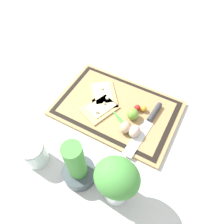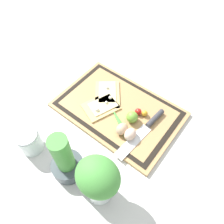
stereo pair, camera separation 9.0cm
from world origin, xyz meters
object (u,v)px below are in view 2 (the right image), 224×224
at_px(lime, 132,117).
at_px(herb_pot, 66,161).
at_px(sauce_jar, 30,142).
at_px(knife, 149,125).
at_px(herb_glass, 98,180).
at_px(egg_pink, 130,134).
at_px(cherry_tomato_yellow, 145,113).
at_px(pizza_slice_far, 101,106).
at_px(egg_brown, 122,129).
at_px(cherry_tomato_red, 138,112).
at_px(pizza_slice_near, 107,94).

distance_m(lime, herb_pot, 0.31).
height_order(herb_pot, sauce_jar, herb_pot).
bearing_deg(knife, herb_glass, 91.90).
height_order(egg_pink, cherry_tomato_yellow, egg_pink).
relative_size(pizza_slice_far, sauce_jar, 1.77).
distance_m(egg_brown, egg_pink, 0.04).
height_order(egg_brown, cherry_tomato_yellow, egg_brown).
bearing_deg(pizza_slice_far, cherry_tomato_red, -154.33).
xyz_separation_m(knife, cherry_tomato_yellow, (0.04, -0.04, 0.00)).
relative_size(pizza_slice_far, herb_glass, 0.80).
bearing_deg(egg_brown, herb_glass, 109.15).
bearing_deg(lime, pizza_slice_far, 10.17).
bearing_deg(cherry_tomato_yellow, pizza_slice_far, 25.20).
xyz_separation_m(pizza_slice_far, knife, (-0.21, -0.04, 0.00)).
xyz_separation_m(egg_brown, cherry_tomato_red, (-0.00, -0.11, -0.01)).
height_order(pizza_slice_far, herb_pot, herb_pot).
bearing_deg(herb_pot, herb_glass, -176.36).
distance_m(sauce_jar, herb_glass, 0.33).
height_order(sauce_jar, herb_glass, herb_glass).
height_order(lime, herb_pot, herb_pot).
distance_m(pizza_slice_far, egg_brown, 0.15).
height_order(egg_pink, herb_pot, herb_pot).
relative_size(pizza_slice_far, lime, 3.55).
relative_size(pizza_slice_near, sauce_jar, 1.97).
xyz_separation_m(pizza_slice_far, herb_glass, (-0.22, 0.27, 0.10)).
xyz_separation_m(lime, herb_pot, (0.06, 0.31, 0.04)).
relative_size(pizza_slice_near, pizza_slice_far, 1.11).
xyz_separation_m(knife, herb_pot, (0.13, 0.32, 0.05)).
bearing_deg(herb_pot, egg_pink, -112.46).
bearing_deg(egg_pink, sauce_jar, 43.63).
xyz_separation_m(pizza_slice_far, herb_pot, (-0.08, 0.28, 0.06)).
height_order(knife, sauce_jar, sauce_jar).
relative_size(egg_pink, herb_pot, 0.24).
height_order(knife, egg_brown, egg_brown).
distance_m(pizza_slice_near, knife, 0.24).
xyz_separation_m(pizza_slice_near, knife, (-0.23, 0.03, 0.00)).
bearing_deg(cherry_tomato_red, pizza_slice_far, 25.67).
distance_m(pizza_slice_far, herb_pot, 0.30).
distance_m(pizza_slice_near, lime, 0.17).
xyz_separation_m(knife, egg_pink, (0.03, 0.09, 0.01)).
distance_m(lime, cherry_tomato_yellow, 0.06).
distance_m(pizza_slice_far, sauce_jar, 0.32).
bearing_deg(egg_pink, cherry_tomato_yellow, -84.10).
distance_m(cherry_tomato_red, sauce_jar, 0.44).
relative_size(pizza_slice_far, herb_pot, 0.77).
height_order(cherry_tomato_red, cherry_tomato_yellow, cherry_tomato_red).
relative_size(egg_brown, herb_glass, 0.25).
height_order(herb_pot, herb_glass, herb_pot).
height_order(pizza_slice_far, cherry_tomato_red, cherry_tomato_red).
height_order(lime, cherry_tomato_yellow, lime).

